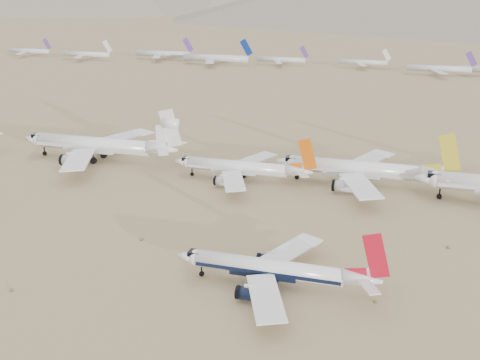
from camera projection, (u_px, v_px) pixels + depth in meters
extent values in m
plane|color=#886F4F|center=(249.00, 288.00, 118.88)|extent=(7000.00, 7000.00, 0.00)
cylinder|color=white|center=(268.00, 267.00, 118.31)|extent=(29.84, 3.53, 3.53)
cube|color=black|center=(268.00, 269.00, 118.45)|extent=(29.24, 3.58, 0.79)
sphere|color=white|center=(197.00, 258.00, 122.46)|extent=(3.53, 3.53, 3.53)
cube|color=black|center=(195.00, 253.00, 122.30)|extent=(2.47, 2.29, 0.88)
cone|color=white|center=(363.00, 279.00, 113.08)|extent=(7.46, 3.53, 3.53)
cube|color=white|center=(266.00, 298.00, 108.39)|extent=(11.52, 18.16, 0.55)
cube|color=white|center=(369.00, 287.00, 109.43)|extent=(4.74, 6.19, 0.21)
cylinder|color=black|center=(250.00, 294.00, 112.84)|extent=(4.14, 2.54, 2.54)
cube|color=white|center=(291.00, 250.00, 127.34)|extent=(11.52, 18.16, 0.55)
cube|color=white|center=(373.00, 270.00, 115.64)|extent=(4.74, 6.19, 0.21)
cylinder|color=black|center=(269.00, 261.00, 126.11)|extent=(4.14, 2.54, 2.54)
cube|color=#B30F22|center=(376.00, 256.00, 110.86)|extent=(5.65, 0.28, 9.32)
cylinder|color=black|center=(202.00, 274.00, 123.35)|extent=(1.06, 0.44, 1.06)
cylinder|color=black|center=(271.00, 289.00, 116.79)|extent=(1.48, 0.88, 1.48)
cylinder|color=black|center=(277.00, 278.00, 121.26)|extent=(1.48, 0.88, 1.48)
sphere|color=white|center=(436.00, 179.00, 165.01)|extent=(4.88, 4.88, 4.88)
cube|color=black|center=(434.00, 174.00, 164.79)|extent=(3.42, 3.17, 1.22)
cylinder|color=black|center=(439.00, 196.00, 166.24)|extent=(1.46, 0.61, 1.46)
cylinder|color=white|center=(356.00, 168.00, 176.22)|extent=(37.12, 4.51, 4.51)
cube|color=silver|center=(355.00, 170.00, 176.40)|extent=(36.38, 4.58, 1.01)
sphere|color=white|center=(294.00, 163.00, 181.40)|extent=(4.51, 4.51, 4.51)
cube|color=black|center=(292.00, 158.00, 181.19)|extent=(3.16, 2.93, 1.13)
cone|color=white|center=(437.00, 174.00, 169.72)|extent=(9.28, 4.51, 4.51)
cube|color=white|center=(360.00, 185.00, 163.83)|extent=(14.34, 22.59, 0.70)
cube|color=white|center=(445.00, 177.00, 165.15)|extent=(5.89, 7.70, 0.27)
cylinder|color=silver|center=(344.00, 186.00, 169.39)|extent=(5.16, 3.25, 3.25)
cube|color=white|center=(370.00, 159.00, 187.52)|extent=(14.34, 22.59, 0.70)
cube|color=white|center=(444.00, 168.00, 172.91)|extent=(5.89, 7.70, 0.27)
cylinder|color=silver|center=(352.00, 168.00, 186.02)|extent=(5.16, 3.25, 3.25)
cube|color=gold|center=(450.00, 153.00, 166.94)|extent=(7.03, 0.36, 11.59)
cylinder|color=black|center=(297.00, 177.00, 182.53)|extent=(1.35, 0.56, 1.35)
cylinder|color=black|center=(359.00, 186.00, 174.29)|extent=(1.89, 1.13, 1.89)
cylinder|color=black|center=(361.00, 179.00, 180.01)|extent=(1.89, 1.13, 1.89)
cylinder|color=white|center=(237.00, 167.00, 180.34)|extent=(30.95, 3.78, 3.78)
cube|color=silver|center=(237.00, 168.00, 180.49)|extent=(30.33, 3.84, 0.85)
sphere|color=white|center=(189.00, 162.00, 184.66)|extent=(3.78, 3.78, 3.78)
cube|color=black|center=(187.00, 159.00, 184.48)|extent=(2.65, 2.46, 0.95)
cone|color=white|center=(300.00, 171.00, 174.92)|extent=(7.74, 3.78, 3.78)
cube|color=white|center=(233.00, 181.00, 170.00)|extent=(11.95, 18.84, 0.58)
cube|color=white|center=(302.00, 174.00, 171.11)|extent=(4.91, 6.42, 0.23)
cylinder|color=silver|center=(223.00, 181.00, 174.64)|extent=(4.30, 2.72, 2.72)
cube|color=white|center=(254.00, 159.00, 189.77)|extent=(11.95, 18.84, 0.58)
cube|color=white|center=(307.00, 167.00, 177.59)|extent=(4.91, 6.42, 0.23)
cylinder|color=silver|center=(239.00, 166.00, 188.52)|extent=(4.30, 2.72, 2.72)
cube|color=#D3590C|center=(307.00, 154.00, 172.60)|extent=(5.87, 0.30, 9.67)
cylinder|color=black|center=(192.00, 174.00, 185.60)|extent=(1.13, 0.47, 1.13)
cylinder|color=black|center=(238.00, 181.00, 178.72)|extent=(1.59, 0.95, 1.59)
cylinder|color=black|center=(244.00, 176.00, 183.52)|extent=(1.59, 0.95, 1.59)
cylinder|color=white|center=(93.00, 144.00, 199.80)|extent=(40.91, 4.90, 4.90)
cube|color=silver|center=(93.00, 146.00, 199.99)|extent=(40.09, 4.97, 1.10)
sphere|color=white|center=(40.00, 139.00, 205.50)|extent=(4.90, 4.90, 4.90)
cube|color=black|center=(38.00, 135.00, 205.27)|extent=(3.43, 3.18, 1.22)
cone|color=white|center=(163.00, 149.00, 192.63)|extent=(10.23, 4.90, 4.90)
cube|color=white|center=(78.00, 159.00, 186.17)|extent=(15.80, 24.90, 0.76)
cube|color=white|center=(163.00, 152.00, 187.61)|extent=(6.49, 8.49, 0.29)
cylinder|color=silver|center=(71.00, 161.00, 192.28)|extent=(5.68, 3.53, 3.53)
cube|color=white|center=(122.00, 137.00, 212.21)|extent=(15.80, 24.90, 0.76)
cube|color=white|center=(174.00, 144.00, 196.15)|extent=(6.49, 8.49, 0.29)
cylinder|color=silver|center=(103.00, 145.00, 210.54)|extent=(5.68, 3.53, 3.53)
cube|color=white|center=(170.00, 128.00, 189.57)|extent=(7.75, 0.39, 12.78)
cylinder|color=white|center=(171.00, 123.00, 188.99)|extent=(5.11, 3.17, 3.17)
cylinder|color=black|center=(45.00, 153.00, 206.73)|extent=(1.47, 0.61, 1.47)
cylinder|color=black|center=(93.00, 161.00, 197.69)|extent=(2.06, 1.22, 2.06)
cylinder|color=black|center=(104.00, 155.00, 203.90)|extent=(2.06, 1.22, 2.06)
cylinder|color=silver|center=(29.00, 51.00, 465.46)|extent=(35.39, 3.50, 3.50)
cube|color=#583990|center=(47.00, 44.00, 458.92)|extent=(7.05, 0.35, 8.88)
cube|color=silver|center=(22.00, 53.00, 457.33)|extent=(9.32, 16.29, 0.35)
cube|color=silver|center=(36.00, 50.00, 473.92)|extent=(9.32, 16.29, 0.35)
cylinder|color=silver|center=(86.00, 54.00, 444.53)|extent=(37.86, 3.74, 3.74)
cube|color=white|center=(107.00, 46.00, 437.54)|extent=(7.54, 0.37, 9.50)
cube|color=silver|center=(79.00, 56.00, 435.84)|extent=(9.97, 17.43, 0.37)
cube|color=silver|center=(93.00, 53.00, 453.58)|extent=(9.97, 17.43, 0.37)
cylinder|color=silver|center=(163.00, 54.00, 445.37)|extent=(42.56, 4.21, 4.21)
cube|color=#583990|center=(188.00, 45.00, 437.51)|extent=(8.48, 0.42, 10.68)
cube|color=silver|center=(157.00, 56.00, 435.60)|extent=(11.21, 19.59, 0.42)
cube|color=silver|center=(169.00, 53.00, 455.55)|extent=(11.21, 19.59, 0.42)
cylinder|color=silver|center=(216.00, 58.00, 419.82)|extent=(47.49, 4.69, 4.69)
cube|color=navy|center=(246.00, 47.00, 411.05)|extent=(9.46, 0.47, 11.91)
cube|color=silver|center=(210.00, 61.00, 408.92)|extent=(12.51, 21.86, 0.47)
cube|color=silver|center=(221.00, 57.00, 431.17)|extent=(12.51, 21.86, 0.47)
cylinder|color=silver|center=(281.00, 59.00, 416.94)|extent=(34.26, 3.39, 3.39)
cube|color=#583990|center=(304.00, 52.00, 410.61)|extent=(6.82, 0.34, 8.59)
cube|color=silver|center=(278.00, 62.00, 409.07)|extent=(9.03, 15.77, 0.34)
cube|color=silver|center=(284.00, 59.00, 425.13)|extent=(9.03, 15.77, 0.34)
cylinder|color=silver|center=(363.00, 62.00, 404.21)|extent=(32.58, 3.22, 3.22)
cube|color=white|center=(387.00, 55.00, 398.19)|extent=(6.49, 0.32, 8.17)
cube|color=silver|center=(361.00, 65.00, 396.73)|extent=(8.58, 15.00, 0.32)
cube|color=silver|center=(364.00, 61.00, 412.00)|extent=(8.58, 15.00, 0.32)
cylinder|color=silver|center=(439.00, 68.00, 374.33)|extent=(38.86, 3.84, 3.84)
cube|color=#583990|center=(471.00, 59.00, 367.15)|extent=(7.74, 0.38, 9.75)
cube|color=silver|center=(439.00, 72.00, 365.41)|extent=(10.24, 17.89, 0.38)
cube|color=silver|center=(439.00, 67.00, 383.62)|extent=(10.24, 17.89, 0.38)
ellipsoid|color=brown|center=(12.00, 290.00, 117.60)|extent=(0.84, 0.84, 0.46)
ellipsoid|color=brown|center=(141.00, 239.00, 140.30)|extent=(0.98, 0.98, 0.54)
ellipsoid|color=brown|center=(375.00, 301.00, 113.44)|extent=(0.84, 0.84, 0.46)
ellipsoid|color=brown|center=(448.00, 247.00, 136.14)|extent=(0.98, 0.98, 0.54)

